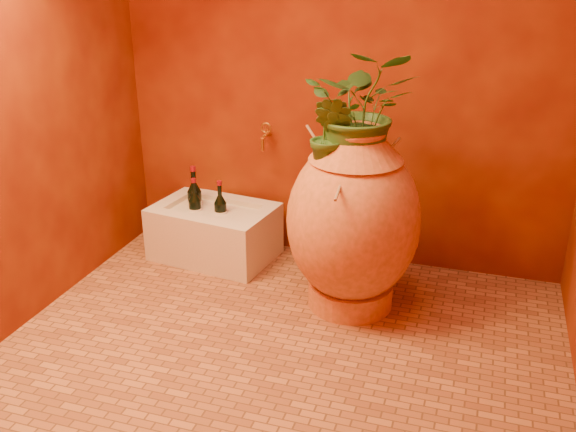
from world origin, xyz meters
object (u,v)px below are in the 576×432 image
(amphora, at_px, (353,220))
(wine_bottle_b, at_px, (195,210))
(wine_bottle_c, at_px, (221,213))
(stone_basin, at_px, (215,233))
(wall_tap, at_px, (265,135))
(wine_bottle_a, at_px, (195,203))

(amphora, height_order, wine_bottle_b, amphora)
(wine_bottle_b, height_order, wine_bottle_c, same)
(stone_basin, bearing_deg, wine_bottle_b, -173.26)
(wine_bottle_b, height_order, wall_tap, wall_tap)
(wine_bottle_a, relative_size, wine_bottle_b, 1.15)
(wine_bottle_b, bearing_deg, wine_bottle_c, 2.63)
(wine_bottle_c, bearing_deg, stone_basin, 172.81)
(wine_bottle_a, height_order, wall_tap, wall_tap)
(stone_basin, relative_size, wine_bottle_a, 2.09)
(wine_bottle_b, xyz_separation_m, wall_tap, (0.37, 0.19, 0.43))
(stone_basin, bearing_deg, amphora, -19.00)
(amphora, bearing_deg, stone_basin, 161.00)
(stone_basin, xyz_separation_m, wine_bottle_c, (0.05, -0.01, 0.13))
(amphora, height_order, wine_bottle_a, amphora)
(amphora, bearing_deg, wine_bottle_b, 163.69)
(wine_bottle_c, bearing_deg, amphora, -19.62)
(wine_bottle_a, distance_m, wall_tap, 0.59)
(amphora, distance_m, wine_bottle_c, 0.90)
(wall_tap, bearing_deg, wine_bottle_a, -163.32)
(wine_bottle_a, height_order, wine_bottle_c, wine_bottle_a)
(stone_basin, height_order, wall_tap, wall_tap)
(wine_bottle_c, distance_m, wall_tap, 0.51)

